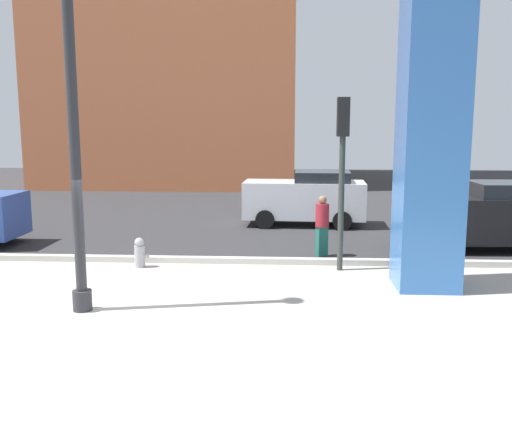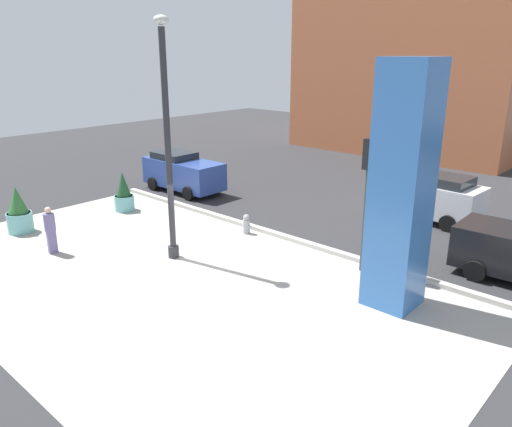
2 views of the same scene
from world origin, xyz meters
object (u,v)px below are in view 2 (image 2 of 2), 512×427
Objects in this scene: art_pillar_blue at (402,189)px; pedestrian_crossing at (50,228)px; potted_plant_mid_plaza at (124,195)px; potted_plant_curbside at (19,213)px; car_far_lane at (183,172)px; lamp_post at (168,148)px; car_curb_east at (429,196)px; traffic_light_corner at (367,184)px; fire_hydrant at (246,224)px; pedestrian_on_sidewalk at (377,229)px.

pedestrian_crossing is (-10.16, -4.46, -2.29)m from art_pillar_blue.
potted_plant_mid_plaza is 4.20m from potted_plant_curbside.
car_far_lane reaches higher than pedestrian_crossing.
potted_plant_mid_plaza is (-5.54, 1.82, -2.95)m from lamp_post.
car_curb_east is (4.51, 9.44, -2.70)m from lamp_post.
pedestrian_crossing is at bearing -123.24° from car_curb_east.
traffic_light_corner reaches higher than car_far_lane.
art_pillar_blue is at bearing -72.65° from car_curb_east.
car_far_lane reaches higher than fire_hydrant.
car_curb_east reaches higher than fire_hydrant.
potted_plant_mid_plaza is 2.24× the size of fire_hydrant.
lamp_post is 4.56× the size of pedestrian_on_sidewalk.
pedestrian_crossing is at bearing -121.63° from fire_hydrant.
lamp_post reaches higher than pedestrian_crossing.
lamp_post is 4.45× the size of potted_plant_mid_plaza.
car_far_lane is (-6.08, 5.52, -2.71)m from lamp_post.
car_far_lane is (-11.22, 2.25, -1.84)m from traffic_light_corner.
car_far_lane is (-0.54, 3.70, 0.24)m from potted_plant_mid_plaza.
car_far_lane is 10.91m from pedestrian_on_sidewalk.
pedestrian_on_sidewalk is at bearing 41.64° from pedestrian_crossing.
car_far_lane is at bearing 98.25° from potted_plant_mid_plaza.
traffic_light_corner is at bearing -84.16° from car_curb_east.
pedestrian_crossing is 0.99× the size of pedestrian_on_sidewalk.
fire_hydrant is 0.18× the size of traffic_light_corner.
pedestrian_crossing is (2.77, -8.02, -0.05)m from car_far_lane.
traffic_light_corner reaches higher than fire_hydrant.
traffic_light_corner is at bearing -76.36° from pedestrian_on_sidewalk.
car_curb_east reaches higher than potted_plant_curbside.
potted_plant_curbside is 1.08× the size of pedestrian_on_sidewalk.
fire_hydrant is 0.46× the size of pedestrian_on_sidewalk.
potted_plant_curbside is 7.85m from car_far_lane.
potted_plant_mid_plaza is at bearing -166.05° from fire_hydrant.
fire_hydrant is at bearing 41.21° from potted_plant_curbside.
potted_plant_mid_plaza is at bearing 81.79° from potted_plant_curbside.
potted_plant_curbside is 2.37× the size of fire_hydrant.
car_far_lane is at bearing 109.06° from pedestrian_crossing.
car_curb_east is at bearing 47.83° from potted_plant_curbside.
potted_plant_curbside is at bearing -90.47° from car_far_lane.
potted_plant_curbside is at bearing -138.79° from fire_hydrant.
potted_plant_mid_plaza is 5.97m from fire_hydrant.
lamp_post is 4.64m from fire_hydrant.
pedestrian_crossing is (2.83, -0.17, 0.12)m from potted_plant_curbside.
pedestrian_crossing is at bearing -138.36° from pedestrian_on_sidewalk.
pedestrian_crossing is at bearing -142.91° from lamp_post.
lamp_post is 1.82× the size of traffic_light_corner.
lamp_post is at bearing -42.23° from car_far_lane.
pedestrian_on_sidewalk reaches higher than pedestrian_crossing.
traffic_light_corner is (10.69, 1.44, 2.08)m from potted_plant_mid_plaza.
lamp_post is at bearing -164.02° from art_pillar_blue.
fire_hydrant is 6.74m from car_far_lane.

